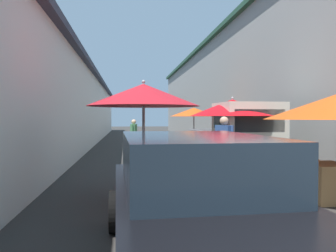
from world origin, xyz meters
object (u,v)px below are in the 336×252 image
(fruit_stall_near_right, at_px, (144,106))
(fruit_stall_far_right, at_px, (232,114))
(hatchback_car, at_px, (196,201))
(delivery_truck, at_px, (239,137))
(fruit_stall_far_left, at_px, (195,117))
(vendor_in_shade, at_px, (134,134))
(parked_scooter, at_px, (226,144))
(vendor_by_crates, at_px, (224,144))

(fruit_stall_near_right, xyz_separation_m, fruit_stall_far_right, (2.96, -2.77, -0.13))
(fruit_stall_near_right, bearing_deg, hatchback_car, -172.57)
(fruit_stall_far_right, bearing_deg, hatchback_car, 158.56)
(fruit_stall_near_right, height_order, delivery_truck, fruit_stall_near_right)
(fruit_stall_far_left, bearing_deg, fruit_stall_far_right, 179.72)
(vendor_in_shade, relative_size, parked_scooter, 0.95)
(vendor_in_shade, bearing_deg, parked_scooter, -96.87)
(fruit_stall_far_left, relative_size, vendor_in_shade, 1.42)
(hatchback_car, distance_m, parked_scooter, 11.64)
(fruit_stall_near_right, relative_size, hatchback_car, 0.60)
(vendor_in_shade, distance_m, parked_scooter, 4.19)
(fruit_stall_far_left, bearing_deg, vendor_in_shade, 92.21)
(fruit_stall_near_right, distance_m, delivery_truck, 4.81)
(vendor_by_crates, height_order, vendor_in_shade, vendor_by_crates)
(fruit_stall_far_right, height_order, hatchback_car, fruit_stall_far_right)
(delivery_truck, relative_size, parked_scooter, 3.05)
(fruit_stall_far_right, xyz_separation_m, vendor_by_crates, (-1.25, 0.62, -0.77))
(fruit_stall_near_right, xyz_separation_m, vendor_in_shade, (8.44, 0.01, -0.98))
(delivery_truck, bearing_deg, parked_scooter, -12.01)
(fruit_stall_near_right, distance_m, vendor_in_shade, 8.50)
(fruit_stall_far_left, xyz_separation_m, vendor_by_crates, (-6.84, 0.64, -0.70))
(hatchback_car, relative_size, delivery_truck, 0.79)
(parked_scooter, bearing_deg, vendor_in_shade, 83.13)
(fruit_stall_far_right, relative_size, delivery_truck, 0.50)
(hatchback_car, height_order, vendor_in_shade, vendor_in_shade)
(vendor_by_crates, distance_m, parked_scooter, 6.56)
(vendor_in_shade, bearing_deg, fruit_stall_far_right, -153.09)
(parked_scooter, bearing_deg, delivery_truck, 167.99)
(fruit_stall_far_right, xyz_separation_m, vendor_in_shade, (5.48, 2.78, -0.85))
(parked_scooter, bearing_deg, fruit_stall_far_left, 65.43)
(delivery_truck, bearing_deg, fruit_stall_near_right, 137.74)
(hatchback_car, bearing_deg, fruit_stall_far_right, -21.44)
(fruit_stall_far_right, relative_size, hatchback_car, 0.64)
(delivery_truck, xyz_separation_m, vendor_by_crates, (-1.80, 1.03, -0.07))
(delivery_truck, relative_size, vendor_in_shade, 3.22)
(hatchback_car, distance_m, vendor_by_crates, 5.10)
(fruit_stall_far_right, distance_m, vendor_in_shade, 6.21)
(fruit_stall_far_right, distance_m, delivery_truck, 0.98)
(fruit_stall_far_left, height_order, vendor_by_crates, fruit_stall_far_left)
(fruit_stall_far_left, xyz_separation_m, vendor_in_shade, (-0.11, 2.81, -0.78))
(hatchback_car, bearing_deg, fruit_stall_far_left, -11.65)
(vendor_by_crates, xyz_separation_m, vendor_in_shade, (6.73, 2.17, -0.08))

